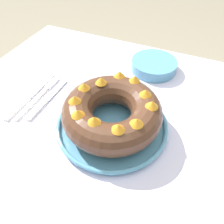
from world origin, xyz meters
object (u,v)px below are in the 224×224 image
object	(u,v)px
bundt_cake	(112,112)
serving_knife	(28,98)
cake_knife	(45,101)
side_bowl	(154,65)
serving_dish	(112,125)
fork	(41,94)

from	to	relation	value
bundt_cake	serving_knife	xyz separation A→B (m)	(-0.30, 0.00, -0.06)
cake_knife	side_bowl	world-z (taller)	side_bowl
cake_knife	side_bowl	size ratio (longest dim) A/B	1.23
serving_dish	serving_knife	world-z (taller)	serving_dish
serving_dish	cake_knife	bearing A→B (deg)	176.94
serving_dish	side_bowl	xyz separation A→B (m)	(0.03, 0.32, 0.01)
fork	cake_knife	bearing A→B (deg)	-38.16
serving_knife	serving_dish	bearing A→B (deg)	-4.28
serving_dish	fork	size ratio (longest dim) A/B	1.43
fork	bundt_cake	bearing A→B (deg)	-10.48
serving_dish	cake_knife	world-z (taller)	serving_dish
bundt_cake	serving_knife	bearing A→B (deg)	179.67
serving_knife	side_bowl	size ratio (longest dim) A/B	1.45
cake_knife	side_bowl	distance (m)	0.40
serving_knife	cake_knife	distance (m)	0.06
cake_knife	fork	bearing A→B (deg)	146.38
serving_knife	side_bowl	bearing A→B (deg)	40.19
serving_dish	fork	world-z (taller)	serving_dish
bundt_cake	fork	distance (m)	0.28
side_bowl	bundt_cake	bearing A→B (deg)	-95.40
cake_knife	serving_knife	bearing A→B (deg)	-168.24
fork	serving_knife	bearing A→B (deg)	-132.66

